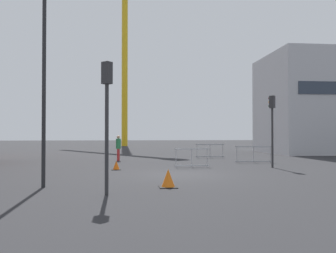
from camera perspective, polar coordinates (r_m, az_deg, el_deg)
ground at (r=17.01m, az=2.10°, el=-7.65°), size 160.00×160.00×0.00m
office_block at (r=38.64m, az=23.22°, el=3.30°), size 10.82×9.26×9.66m
construction_crane at (r=56.99m, az=-7.22°, el=16.03°), size 12.43×17.01×28.48m
streetlamp_tall at (r=13.84m, az=-18.99°, el=12.23°), size 0.93×1.22×9.00m
traffic_light_far at (r=21.02m, az=16.30°, el=1.10°), size 0.37×0.37×4.07m
traffic_light_median at (r=11.44m, az=-9.77°, el=3.25°), size 0.37×0.37×4.21m
pedestrian_walking at (r=25.46m, az=-7.94°, el=-3.10°), size 0.34×0.34×1.78m
safety_barrier_front at (r=20.39m, az=3.81°, el=-4.97°), size 2.02×0.20×1.08m
safety_barrier_left_run at (r=24.23m, az=13.52°, el=-4.31°), size 2.46×0.25×1.08m
safety_barrier_rear at (r=28.37m, az=6.73°, el=-3.86°), size 2.34×0.22×1.08m
traffic_cone_by_barrier at (r=12.93m, az=0.03°, el=-8.36°), size 0.65×0.65×0.66m
traffic_cone_striped at (r=19.22m, az=-8.26°, el=-6.22°), size 0.48×0.48×0.49m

